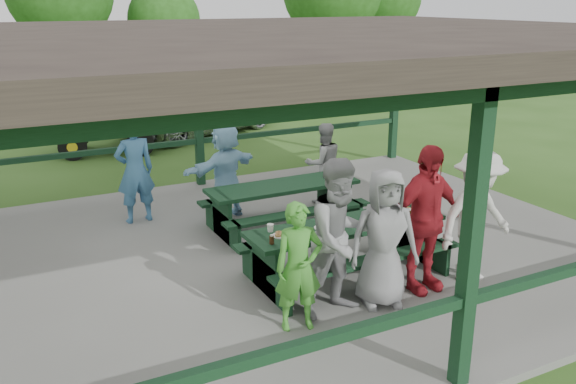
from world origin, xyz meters
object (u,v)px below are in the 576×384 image
spectator_blue (135,170)px  contestant_red (425,219)px  contestant_grey_mid (384,238)px  farm_trailer (107,129)px  picnic_table_far (283,200)px  contestant_grey_left (341,238)px  contestant_white_fedora (476,217)px  pickup_truck (199,109)px  spectator_lblue (225,170)px  contestant_green (299,267)px  spectator_grey (324,163)px  picnic_table_near (346,242)px

spectator_blue → contestant_red: bearing=118.6°
contestant_grey_mid → farm_trailer: bearing=115.5°
picnic_table_far → contestant_grey_left: contestant_grey_left is taller
contestant_white_fedora → pickup_truck: 11.21m
contestant_grey_left → spectator_blue: 4.47m
contestant_grey_left → pickup_truck: contestant_grey_left is taller
contestant_grey_mid → farm_trailer: contestant_grey_mid is taller
picnic_table_far → spectator_lblue: (-0.63, 0.93, 0.37)m
picnic_table_far → spectator_lblue: spectator_lblue is taller
contestant_green → contestant_red: size_ratio=0.78×
spectator_lblue → farm_trailer: (-0.79, 6.13, -0.35)m
spectator_blue → spectator_grey: 3.37m
contestant_grey_left → farm_trailer: bearing=88.7°
contestant_grey_mid → spectator_grey: (1.35, 3.75, -0.12)m
contestant_green → spectator_lblue: 3.92m
contestant_grey_mid → spectator_lblue: contestant_grey_mid is taller
picnic_table_near → pickup_truck: bearing=81.7°
spectator_blue → pickup_truck: bearing=-120.6°
contestant_green → farm_trailer: bearing=104.3°
contestant_green → contestant_grey_mid: bearing=15.6°
contestant_grey_left → contestant_white_fedora: contestant_grey_left is taller
pickup_truck → farm_trailer: pickup_truck is taller
spectator_blue → farm_trailer: bearing=-100.1°
picnic_table_near → spectator_grey: bearing=65.3°
contestant_green → spectator_blue: size_ratio=0.84×
picnic_table_near → contestant_grey_mid: bearing=-92.8°
contestant_red → pickup_truck: size_ratio=0.39×
pickup_truck → contestant_red: bearing=153.8°
picnic_table_near → spectator_lblue: bearing=101.2°
contestant_red → pickup_truck: 11.14m
picnic_table_near → pickup_truck: (1.50, 10.30, 0.10)m
contestant_grey_left → spectator_lblue: contestant_grey_left is taller
contestant_green → contestant_grey_left: (0.61, 0.10, 0.20)m
contestant_grey_left → spectator_lblue: bearing=83.8°
contestant_grey_left → contestant_grey_mid: contestant_grey_left is taller
picnic_table_near → farm_trailer: farm_trailer is taller
contestant_grey_mid → contestant_green: bearing=-160.0°
contestant_green → contestant_red: bearing=17.6°
picnic_table_far → spectator_blue: spectator_blue is taller
spectator_grey → pickup_truck: bearing=-86.4°
picnic_table_near → spectator_blue: spectator_blue is taller
picnic_table_far → contestant_white_fedora: bearing=-64.9°
contestant_green → picnic_table_far: bearing=79.9°
contestant_red → spectator_blue: 4.98m
contestant_grey_left → spectator_lblue: 3.77m
contestant_white_fedora → spectator_blue: 5.52m
picnic_table_far → spectator_lblue: bearing=124.4°
contestant_red → contestant_white_fedora: size_ratio=1.04×
contestant_white_fedora → farm_trailer: (-2.79, 9.97, -0.41)m
contestant_green → spectator_lblue: size_ratio=0.90×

